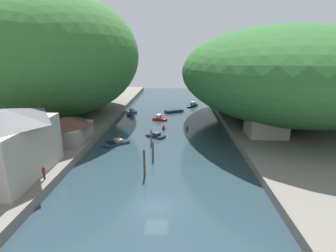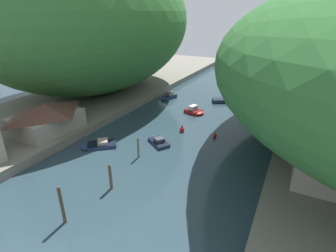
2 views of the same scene
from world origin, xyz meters
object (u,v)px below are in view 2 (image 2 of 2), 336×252
right_bank_cottage (334,161)px  boat_open_rowboat (195,111)px  boathouse_shed (46,117)px  boat_far_upstream (99,145)px  channel_buoy_near (215,135)px  boat_navy_launch (168,97)px  channel_buoy_far (182,129)px  boat_white_cruiser (228,100)px  boat_moored_right (158,141)px  boat_near_quay (259,94)px

right_bank_cottage → boat_open_rowboat: size_ratio=1.82×
boathouse_shed → boat_open_rowboat: 24.28m
boathouse_shed → boat_far_upstream: bearing=8.2°
channel_buoy_near → boat_navy_launch: bearing=137.3°
boat_open_rowboat → channel_buoy_far: (1.20, -8.26, 0.03)m
boathouse_shed → boat_white_cruiser: bearing=56.2°
boat_moored_right → channel_buoy_far: bearing=17.0°
boat_moored_right → boat_open_rowboat: bearing=32.8°
channel_buoy_far → boat_open_rowboat: bearing=98.3°
boathouse_shed → channel_buoy_far: size_ratio=8.08×
right_bank_cottage → boat_near_quay: size_ratio=1.49×
boathouse_shed → channel_buoy_near: 24.09m
boathouse_shed → channel_buoy_far: bearing=33.3°
boat_moored_right → boat_white_cruiser: size_ratio=0.75×
boat_white_cruiser → boathouse_shed: bearing=-64.6°
boat_open_rowboat → boat_far_upstream: size_ratio=0.77×
boat_navy_launch → channel_buoy_far: size_ratio=3.63×
channel_buoy_near → channel_buoy_far: 5.02m
boathouse_shed → boat_moored_right: 16.05m
boat_open_rowboat → channel_buoy_near: (6.20, -7.82, -0.08)m
boat_far_upstream → channel_buoy_near: boat_far_upstream is taller
boat_far_upstream → boat_white_cruiser: bearing=-60.8°
boat_navy_launch → boat_near_quay: 19.83m
boathouse_shed → right_bank_cottage: 35.20m
right_bank_cottage → boat_white_cruiser: size_ratio=1.20×
boat_navy_launch → boat_near_quay: (16.48, 11.03, -0.03)m
boat_white_cruiser → boat_navy_launch: bearing=-103.8°
boathouse_shed → channel_buoy_near: (21.19, 11.06, -2.97)m
channel_buoy_near → channel_buoy_far: channel_buoy_far is taller
right_bank_cottage → channel_buoy_near: (-13.82, 7.53, -3.57)m
boat_moored_right → channel_buoy_near: boat_moored_right is taller
boat_moored_right → boat_white_cruiser: (3.87, 22.02, 0.05)m
boat_open_rowboat → channel_buoy_far: size_ratio=3.42×
boat_open_rowboat → channel_buoy_near: bearing=54.8°
right_bank_cottage → boat_far_upstream: 27.30m
boat_near_quay → channel_buoy_near: size_ratio=5.53×
boat_near_quay → channel_buoy_near: (-2.24, -24.17, -0.11)m
boat_open_rowboat → channel_buoy_near: size_ratio=4.51×
boathouse_shed → boat_white_cruiser: (18.55, 27.76, -2.96)m
right_bank_cottage → channel_buoy_far: 20.41m
boat_near_quay → channel_buoy_far: 25.65m
right_bank_cottage → channel_buoy_near: bearing=151.4°
boat_open_rowboat → channel_buoy_near: 9.98m
boat_moored_right → boat_white_cruiser: 22.35m
boat_moored_right → boat_far_upstream: (-6.62, -4.57, -0.01)m
channel_buoy_near → channel_buoy_far: size_ratio=0.76×
boat_moored_right → channel_buoy_near: (6.51, 5.32, 0.04)m
boat_open_rowboat → boat_navy_launch: bearing=-107.1°
boathouse_shed → channel_buoy_near: boathouse_shed is taller
boathouse_shed → boat_navy_launch: boathouse_shed is taller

